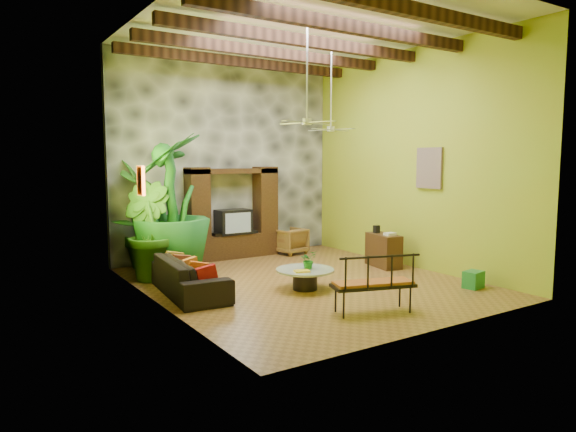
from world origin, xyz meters
TOP-DOWN VIEW (x-y plane):
  - ground at (0.00, 0.00)m, footprint 7.00×7.00m
  - ceiling at (0.00, 0.00)m, footprint 6.00×7.00m
  - back_wall at (0.00, 3.50)m, footprint 6.00×0.02m
  - left_wall at (-3.00, 0.00)m, footprint 0.02×7.00m
  - right_wall at (3.00, 0.00)m, footprint 0.02×7.00m
  - stone_accent_wall at (0.00, 3.44)m, footprint 5.98×0.10m
  - ceiling_beams at (0.00, 0.00)m, footprint 5.95×5.36m
  - entertainment_center at (0.00, 3.14)m, footprint 2.40×0.55m
  - ceiling_fan_front at (-0.20, -0.40)m, footprint 1.28×1.28m
  - ceiling_fan_back at (1.60, 1.20)m, footprint 1.28×1.28m
  - wall_art_mask at (-2.96, 1.00)m, footprint 0.06×0.32m
  - wall_art_painting at (2.96, -0.60)m, footprint 0.06×0.70m
  - sofa at (-2.30, 0.37)m, footprint 1.10×2.37m
  - wicker_armchair at (1.52, 2.81)m, footprint 0.84×0.86m
  - tall_plant_a at (-2.33, 3.15)m, footprint 1.55×1.59m
  - tall_plant_b at (-2.58, 1.94)m, footprint 1.20×1.34m
  - tall_plant_c at (-1.99, 2.14)m, footprint 2.30×2.30m
  - coffee_table at (-0.30, -0.51)m, footprint 1.12×1.12m
  - centerpiece_plant at (-0.23, -0.51)m, footprint 0.35×0.31m
  - yellow_tray at (-0.50, -0.69)m, footprint 0.32×0.27m
  - iron_bench at (-0.22, -2.41)m, footprint 1.43×0.90m
  - side_console at (2.43, 0.23)m, footprint 0.60×1.02m
  - green_bin at (2.51, -2.20)m, footprint 0.42×0.35m

SIDE VIEW (x-z plane):
  - ground at x=0.00m, z-range 0.00..0.00m
  - green_bin at x=2.51m, z-range 0.00..0.33m
  - coffee_table at x=-0.30m, z-range 0.06..0.46m
  - sofa at x=-2.30m, z-range 0.00..0.67m
  - wicker_armchair at x=1.52m, z-range 0.00..0.68m
  - side_console at x=2.43m, z-range 0.00..0.76m
  - yellow_tray at x=-0.50m, z-range 0.40..0.43m
  - iron_bench at x=-0.22m, z-range 0.26..0.83m
  - centerpiece_plant at x=-0.23m, z-range 0.40..0.74m
  - entertainment_center at x=0.00m, z-range -0.18..2.12m
  - tall_plant_b at x=-2.58m, z-range 0.00..2.05m
  - tall_plant_a at x=-2.33m, z-range 0.00..2.52m
  - tall_plant_c at x=-1.99m, z-range 0.00..3.04m
  - wall_art_mask at x=-2.96m, z-range 1.83..2.38m
  - wall_art_painting at x=2.96m, z-range 1.85..2.75m
  - back_wall at x=0.00m, z-range 0.00..5.00m
  - left_wall at x=-3.00m, z-range 0.00..5.00m
  - right_wall at x=3.00m, z-range 0.00..5.00m
  - stone_accent_wall at x=0.00m, z-range 0.01..4.99m
  - ceiling_fan_front at x=-0.20m, z-range 2.47..4.33m
  - ceiling_fan_back at x=1.60m, z-range 2.47..4.33m
  - ceiling_beams at x=0.00m, z-range 4.67..4.89m
  - ceiling at x=0.00m, z-range 4.99..5.01m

